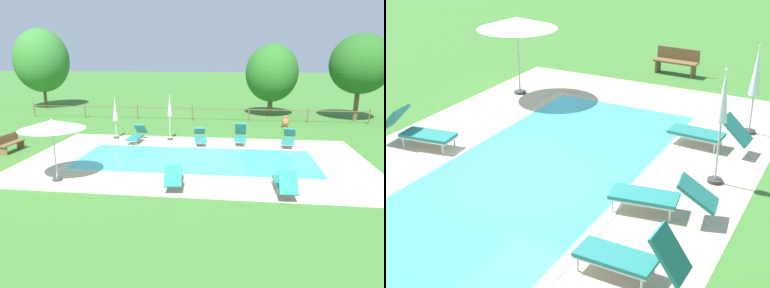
% 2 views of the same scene
% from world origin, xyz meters
% --- Properties ---
extents(ground_plane, '(160.00, 160.00, 0.00)m').
position_xyz_m(ground_plane, '(0.00, 0.00, 0.00)').
color(ground_plane, '#3D752D').
extents(pool_deck_paving, '(15.39, 8.83, 0.01)m').
position_xyz_m(pool_deck_paving, '(0.00, 0.00, 0.00)').
color(pool_deck_paving, '#BCAD8E').
rests_on(pool_deck_paving, ground).
extents(swimming_pool_water, '(10.67, 4.12, 0.01)m').
position_xyz_m(swimming_pool_water, '(0.00, 0.00, 0.01)').
color(swimming_pool_water, '#42CCD6').
rests_on(swimming_pool_water, ground).
extents(pool_coping_rim, '(11.15, 4.60, 0.01)m').
position_xyz_m(pool_coping_rim, '(0.00, 0.00, 0.01)').
color(pool_coping_rim, beige).
rests_on(pool_coping_rim, ground).
extents(sun_lounger_north_near_steps, '(0.72, 1.98, 0.90)m').
position_xyz_m(sun_lounger_north_near_steps, '(-3.56, 2.91, 0.38)').
color(sun_lounger_north_near_steps, '#237A70').
rests_on(sun_lounger_north_near_steps, ground).
extents(sun_lounger_north_mid, '(0.84, 1.99, 0.92)m').
position_xyz_m(sun_lounger_north_mid, '(-0.42, -3.29, 0.38)').
color(sun_lounger_north_mid, '#237A70').
rests_on(sun_lounger_north_mid, ground).
extents(sun_lounger_south_near_corner, '(0.89, 2.09, 0.81)m').
position_xyz_m(sun_lounger_south_near_corner, '(-0.09, 2.98, 0.37)').
color(sun_lounger_south_near_corner, '#237A70').
rests_on(sun_lounger_south_near_corner, ground).
extents(sun_lounger_south_mid, '(0.64, 1.83, 1.02)m').
position_xyz_m(sun_lounger_south_mid, '(2.04, 3.30, 0.40)').
color(sun_lounger_south_mid, '#237A70').
rests_on(sun_lounger_south_mid, ground).
extents(patio_umbrella_open_foreground, '(2.38, 2.38, 2.37)m').
position_xyz_m(patio_umbrella_open_foreground, '(-4.92, -3.32, 2.15)').
color(patio_umbrella_open_foreground, '#383838').
rests_on(patio_umbrella_open_foreground, ground).
extents(patio_umbrella_closed_row_west, '(0.32, 0.32, 2.49)m').
position_xyz_m(patio_umbrella_closed_row_west, '(-1.84, 3.58, 1.64)').
color(patio_umbrella_closed_row_west, '#383838').
rests_on(patio_umbrella_closed_row_west, ground).
extents(patio_umbrella_closed_row_mid_west, '(0.32, 0.32, 2.29)m').
position_xyz_m(patio_umbrella_closed_row_mid_west, '(-4.96, 3.61, 1.48)').
color(patio_umbrella_closed_row_mid_west, '#383838').
rests_on(patio_umbrella_closed_row_mid_west, ground).
extents(wooden_bench_lawn_side, '(0.52, 1.52, 0.87)m').
position_xyz_m(wooden_bench_lawn_side, '(-9.16, 0.23, 0.47)').
color(wooden_bench_lawn_side, brown).
rests_on(wooden_bench_lawn_side, ground).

